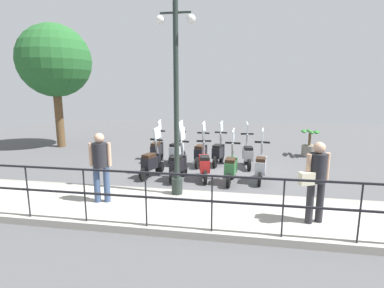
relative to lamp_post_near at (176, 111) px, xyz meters
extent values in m
plane|color=#4C4C4F|center=(2.40, -0.43, -2.18)|extent=(28.00, 28.00, 0.00)
cube|color=#A39E93|center=(-0.80, -0.43, -2.11)|extent=(2.20, 20.00, 0.15)
cube|color=gray|center=(0.25, -0.43, -2.11)|extent=(0.10, 20.00, 0.15)
cube|color=black|center=(-1.80, -0.43, -0.98)|extent=(0.04, 16.00, 0.04)
cube|color=black|center=(-1.80, -0.43, -1.46)|extent=(0.04, 16.00, 0.04)
cylinder|color=black|center=(-1.80, -3.50, -1.51)|extent=(0.03, 0.03, 1.05)
cylinder|color=black|center=(-1.80, -2.27, -1.51)|extent=(0.03, 0.03, 1.05)
cylinder|color=black|center=(-1.80, -1.04, -1.51)|extent=(0.03, 0.03, 1.05)
cylinder|color=black|center=(-1.80, 0.19, -1.51)|extent=(0.03, 0.03, 1.05)
cylinder|color=black|center=(-1.80, 1.42, -1.51)|extent=(0.03, 0.03, 1.05)
cylinder|color=black|center=(-1.80, 2.65, -1.51)|extent=(0.03, 0.03, 1.05)
cylinder|color=#232D28|center=(0.00, 0.00, -1.83)|extent=(0.26, 0.26, 0.40)
cylinder|color=#232D28|center=(0.00, 0.00, 0.19)|extent=(0.12, 0.12, 4.44)
cube|color=#232D28|center=(0.00, 0.00, 2.16)|extent=(0.04, 0.70, 0.04)
sphere|color=white|center=(0.00, -0.35, 2.02)|extent=(0.20, 0.20, 0.20)
sphere|color=white|center=(0.00, 0.35, 2.02)|extent=(0.20, 0.20, 0.20)
cylinder|color=#28282D|center=(-1.05, -3.06, -1.62)|extent=(0.14, 0.14, 0.82)
cylinder|color=#28282D|center=(-1.14, -2.86, -1.62)|extent=(0.14, 0.14, 0.82)
cylinder|color=#232328|center=(-1.09, -2.96, -0.94)|extent=(0.42, 0.42, 0.55)
sphere|color=tan|center=(-1.09, -2.96, -0.55)|extent=(0.22, 0.22, 0.22)
cylinder|color=tan|center=(-1.01, -3.14, -0.92)|extent=(0.09, 0.09, 0.52)
cylinder|color=tan|center=(-1.17, -2.77, -0.92)|extent=(0.09, 0.09, 0.52)
cube|color=beige|center=(-1.24, -2.74, -1.11)|extent=(0.24, 0.31, 0.24)
cylinder|color=#384C70|center=(-0.82, 1.68, -1.62)|extent=(0.14, 0.14, 0.82)
cylinder|color=#384C70|center=(-0.77, 1.46, -1.62)|extent=(0.14, 0.14, 0.82)
cylinder|color=#232328|center=(-0.79, 1.57, -0.94)|extent=(0.39, 0.39, 0.55)
sphere|color=tan|center=(-0.79, 1.57, -0.55)|extent=(0.22, 0.22, 0.22)
cylinder|color=tan|center=(-0.84, 1.77, -0.92)|extent=(0.09, 0.09, 0.52)
cylinder|color=tan|center=(-0.75, 1.38, -0.92)|extent=(0.09, 0.09, 0.52)
cylinder|color=brown|center=(5.54, 6.72, -0.84)|extent=(0.36, 0.36, 2.68)
sphere|color=#235B28|center=(5.54, 6.72, 1.68)|extent=(3.16, 3.16, 3.16)
cylinder|color=slate|center=(5.43, -4.17, -1.96)|extent=(0.56, 0.56, 0.45)
cylinder|color=brown|center=(5.43, -4.17, -1.48)|extent=(0.10, 0.10, 0.50)
ellipsoid|color=#2D6B2D|center=(5.68, -4.17, -1.18)|extent=(0.56, 0.16, 0.10)
ellipsoid|color=#2D6B2D|center=(5.18, -4.17, -1.18)|extent=(0.56, 0.16, 0.10)
ellipsoid|color=#2D6B2D|center=(5.43, -3.92, -1.18)|extent=(0.56, 0.16, 0.10)
ellipsoid|color=#2D6B2D|center=(5.43, -4.42, -1.18)|extent=(0.56, 0.16, 0.10)
ellipsoid|color=#2D6B2D|center=(5.61, -3.99, -1.18)|extent=(0.56, 0.16, 0.10)
ellipsoid|color=#2D6B2D|center=(5.25, -4.35, -1.18)|extent=(0.56, 0.16, 0.10)
cylinder|color=black|center=(2.20, -2.14, -1.98)|extent=(0.41, 0.12, 0.40)
cylinder|color=black|center=(1.37, -2.05, -1.98)|extent=(0.41, 0.12, 0.40)
cube|color=#B7BCC6|center=(1.70, -2.09, -1.70)|extent=(0.63, 0.34, 0.36)
cube|color=#B7BCC6|center=(1.99, -2.12, -1.68)|extent=(0.15, 0.31, 0.44)
cube|color=black|center=(1.63, -2.08, -1.47)|extent=(0.43, 0.30, 0.10)
cylinder|color=gray|center=(2.05, -2.12, -1.33)|extent=(0.19, 0.09, 0.55)
cube|color=black|center=(2.05, -2.12, -1.05)|extent=(0.11, 0.44, 0.05)
cube|color=silver|center=(2.11, -2.13, -0.85)|extent=(0.39, 0.07, 0.42)
cylinder|color=black|center=(1.93, -1.29, -1.98)|extent=(0.41, 0.12, 0.40)
cylinder|color=black|center=(1.10, -1.20, -1.98)|extent=(0.41, 0.12, 0.40)
cube|color=#2D6B38|center=(1.43, -1.24, -1.70)|extent=(0.63, 0.34, 0.36)
cube|color=#2D6B38|center=(1.72, -1.27, -1.68)|extent=(0.15, 0.31, 0.44)
cube|color=black|center=(1.36, -1.23, -1.47)|extent=(0.42, 0.30, 0.10)
cylinder|color=gray|center=(1.78, -1.27, -1.33)|extent=(0.19, 0.09, 0.55)
cube|color=black|center=(1.78, -1.27, -1.05)|extent=(0.10, 0.44, 0.05)
cube|color=silver|center=(1.84, -1.28, -0.85)|extent=(0.39, 0.07, 0.42)
cylinder|color=black|center=(2.10, -0.37, -1.98)|extent=(0.41, 0.16, 0.40)
cylinder|color=black|center=(1.29, -0.53, -1.98)|extent=(0.41, 0.16, 0.40)
cube|color=#B21E1E|center=(1.61, -0.47, -1.70)|extent=(0.64, 0.39, 0.36)
cube|color=#B21E1E|center=(1.90, -0.41, -1.68)|extent=(0.18, 0.32, 0.44)
cube|color=black|center=(1.54, -0.48, -1.47)|extent=(0.44, 0.33, 0.10)
cylinder|color=gray|center=(1.96, -0.40, -1.33)|extent=(0.19, 0.10, 0.55)
cube|color=black|center=(1.96, -0.40, -1.05)|extent=(0.15, 0.44, 0.05)
cube|color=silver|center=(2.01, -0.39, -0.85)|extent=(0.39, 0.11, 0.42)
cylinder|color=black|center=(1.94, 0.22, -1.98)|extent=(0.41, 0.15, 0.40)
cylinder|color=black|center=(1.13, 0.37, -1.98)|extent=(0.41, 0.15, 0.40)
cube|color=black|center=(1.45, 0.31, -1.70)|extent=(0.64, 0.39, 0.36)
cube|color=black|center=(1.74, 0.25, -1.68)|extent=(0.17, 0.32, 0.44)
cube|color=black|center=(1.39, 0.32, -1.47)|extent=(0.44, 0.33, 0.10)
cylinder|color=gray|center=(1.80, 0.24, -1.33)|extent=(0.19, 0.10, 0.55)
cube|color=black|center=(1.80, 0.24, -1.05)|extent=(0.14, 0.44, 0.05)
cube|color=silver|center=(1.86, 0.23, -0.85)|extent=(0.39, 0.10, 0.42)
cylinder|color=black|center=(2.07, 1.03, -1.98)|extent=(0.41, 0.20, 0.40)
cylinder|color=black|center=(1.28, 1.28, -1.98)|extent=(0.41, 0.20, 0.40)
cube|color=black|center=(1.59, 1.18, -1.70)|extent=(0.66, 0.45, 0.36)
cube|color=black|center=(1.87, 1.09, -1.68)|extent=(0.21, 0.32, 0.44)
cube|color=black|center=(1.53, 1.20, -1.47)|extent=(0.46, 0.37, 0.10)
cylinder|color=gray|center=(1.93, 1.07, -1.33)|extent=(0.20, 0.12, 0.55)
cube|color=black|center=(1.93, 1.07, -1.05)|extent=(0.19, 0.44, 0.05)
cube|color=silver|center=(1.98, 1.05, -0.85)|extent=(0.38, 0.15, 0.42)
cylinder|color=black|center=(3.72, -1.68, -1.98)|extent=(0.41, 0.13, 0.40)
cylinder|color=black|center=(2.90, -1.79, -1.98)|extent=(0.41, 0.13, 0.40)
cube|color=gray|center=(3.22, -1.75, -1.70)|extent=(0.63, 0.35, 0.36)
cube|color=gray|center=(3.51, -1.71, -1.68)|extent=(0.16, 0.31, 0.44)
cube|color=black|center=(3.15, -1.75, -1.47)|extent=(0.43, 0.31, 0.10)
cylinder|color=gray|center=(3.57, -1.70, -1.33)|extent=(0.19, 0.09, 0.55)
cube|color=black|center=(3.57, -1.70, -1.05)|extent=(0.12, 0.44, 0.05)
cube|color=silver|center=(3.63, -1.69, -0.85)|extent=(0.39, 0.08, 0.42)
cylinder|color=black|center=(3.89, -0.81, -1.98)|extent=(0.41, 0.16, 0.40)
cylinder|color=black|center=(3.07, -0.65, -1.98)|extent=(0.41, 0.16, 0.40)
cube|color=black|center=(3.40, -0.71, -1.70)|extent=(0.64, 0.39, 0.36)
cube|color=black|center=(3.68, -0.77, -1.68)|extent=(0.18, 0.32, 0.44)
cube|color=black|center=(3.33, -0.70, -1.47)|extent=(0.44, 0.33, 0.10)
cylinder|color=gray|center=(3.74, -0.78, -1.33)|extent=(0.19, 0.10, 0.55)
cube|color=black|center=(3.74, -0.78, -1.05)|extent=(0.14, 0.44, 0.05)
cube|color=silver|center=(3.80, -0.79, -0.85)|extent=(0.39, 0.10, 0.42)
cylinder|color=black|center=(3.68, -0.20, -1.98)|extent=(0.41, 0.14, 0.40)
cylinder|color=black|center=(2.86, -0.07, -1.98)|extent=(0.41, 0.14, 0.40)
cube|color=black|center=(3.18, -0.12, -1.70)|extent=(0.64, 0.37, 0.36)
cube|color=black|center=(3.47, -0.17, -1.68)|extent=(0.17, 0.32, 0.44)
cube|color=black|center=(3.12, -0.11, -1.47)|extent=(0.44, 0.32, 0.10)
cylinder|color=gray|center=(3.53, -0.18, -1.33)|extent=(0.19, 0.10, 0.55)
cube|color=black|center=(3.53, -0.18, -1.05)|extent=(0.13, 0.44, 0.05)
cube|color=silver|center=(3.59, -0.18, -0.85)|extent=(0.39, 0.09, 0.42)
cylinder|color=black|center=(3.86, 0.66, -1.98)|extent=(0.41, 0.18, 0.40)
cylinder|color=black|center=(3.06, 0.87, -1.98)|extent=(0.41, 0.18, 0.40)
cube|color=#B7BCC6|center=(3.38, 0.79, -1.70)|extent=(0.65, 0.42, 0.36)
cube|color=#B7BCC6|center=(3.66, 0.71, -1.68)|extent=(0.19, 0.32, 0.44)
cube|color=black|center=(3.31, 0.80, -1.47)|extent=(0.45, 0.35, 0.10)
cylinder|color=gray|center=(3.72, 0.70, -1.33)|extent=(0.19, 0.11, 0.55)
cube|color=black|center=(3.72, 0.70, -1.05)|extent=(0.17, 0.44, 0.05)
cube|color=silver|center=(3.78, 0.68, -0.85)|extent=(0.38, 0.13, 0.42)
cylinder|color=black|center=(3.90, 1.50, -1.98)|extent=(0.40, 0.10, 0.40)
cylinder|color=black|center=(3.07, 1.53, -1.98)|extent=(0.40, 0.10, 0.40)
cube|color=black|center=(3.40, 1.52, -1.70)|extent=(0.61, 0.31, 0.36)
cube|color=black|center=(3.69, 1.51, -1.68)|extent=(0.13, 0.30, 0.44)
cube|color=black|center=(3.33, 1.52, -1.47)|extent=(0.41, 0.28, 0.10)
cylinder|color=gray|center=(3.75, 1.50, -1.33)|extent=(0.19, 0.08, 0.55)
cube|color=black|center=(3.75, 1.50, -1.05)|extent=(0.08, 0.44, 0.05)
cube|color=silver|center=(3.81, 1.50, -0.85)|extent=(0.39, 0.05, 0.42)
camera|label=1|loc=(-6.84, -1.54, 0.56)|focal=28.00mm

